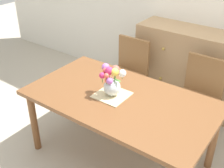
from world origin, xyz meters
The scene contains 7 objects.
ground_plane centered at (0.00, 0.00, 0.00)m, with size 12.00×12.00×0.00m, color #B7AD99.
dining_table centered at (0.00, 0.00, 0.64)m, with size 1.72×0.96×0.72m.
chair_left centered at (-0.45, 0.82, 0.52)m, with size 0.42×0.42×0.90m.
chair_right centered at (0.45, 0.82, 0.52)m, with size 0.42×0.42×0.90m.
dresser centered at (0.16, 1.33, 0.50)m, with size 1.40×0.47×1.00m.
placemat centered at (-0.08, -0.02, 0.73)m, with size 0.29×0.29×0.01m, color #CCB789.
flower_vase centered at (-0.09, -0.01, 0.87)m, with size 0.22×0.22×0.28m.
Camera 1 is at (1.23, -1.83, 2.14)m, focal length 46.45 mm.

